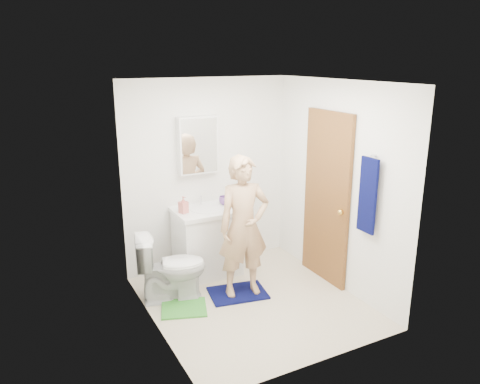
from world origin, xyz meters
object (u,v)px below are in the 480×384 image
toilet (171,267)px  soap_dispenser (183,205)px  vanity_cabinet (207,243)px  toothbrush_cup (224,200)px  man (244,227)px  towel (368,196)px  medicine_cabinet (198,145)px

toilet → soap_dispenser: 0.76m
vanity_cabinet → toothbrush_cup: toothbrush_cup is taller
man → vanity_cabinet: bearing=109.7°
vanity_cabinet → soap_dispenser: 0.63m
vanity_cabinet → towel: bearing=-51.5°
toothbrush_cup → towel: bearing=-59.5°
toothbrush_cup → man: man is taller
toothbrush_cup → man: size_ratio=0.08×
medicine_cabinet → man: 1.21m
towel → vanity_cabinet: bearing=128.5°
toilet → man: size_ratio=0.48×
toilet → soap_dispenser: bearing=-24.5°
medicine_cabinet → toilet: (-0.62, -0.64, -1.22)m
vanity_cabinet → towel: (1.18, -1.48, 0.85)m
soap_dispenser → toothbrush_cup: (0.57, 0.07, -0.05)m
towel → toothbrush_cup: (-0.91, 1.55, -0.35)m
towel → man: size_ratio=0.50×
towel → toothbrush_cup: size_ratio=5.95×
medicine_cabinet → toothbrush_cup: medicine_cabinet is taller
vanity_cabinet → medicine_cabinet: 1.22m
vanity_cabinet → medicine_cabinet: bearing=90.0°
toilet → soap_dispenser: size_ratio=3.79×
vanity_cabinet → toothbrush_cup: size_ratio=5.95×
towel → man: (-1.04, 0.79, -0.43)m
vanity_cabinet → man: size_ratio=0.50×
vanity_cabinet → towel: 2.08m
medicine_cabinet → toilet: bearing=-134.0°
toothbrush_cup → man: 0.77m
soap_dispenser → man: bearing=-56.9°
medicine_cabinet → towel: 2.11m
towel → toilet: 2.26m
towel → medicine_cabinet: bearing=124.6°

